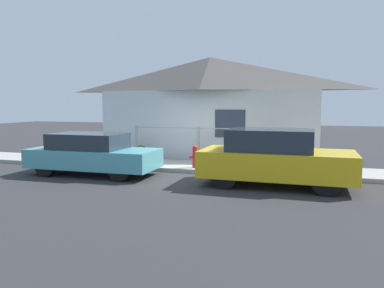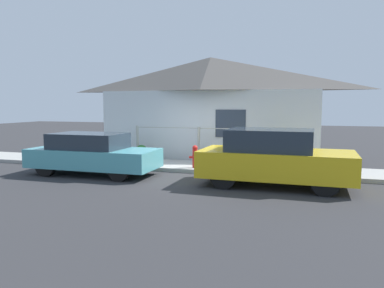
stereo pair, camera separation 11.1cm
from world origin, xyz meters
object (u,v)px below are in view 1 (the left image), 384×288
car_left (92,154)px  fire_hydrant (195,156)px  car_right (275,158)px  potted_plant_by_fence (141,152)px  potted_plant_near_hydrant (214,157)px  potted_plant_corner (276,154)px

car_left → fire_hydrant: 3.21m
car_right → fire_hydrant: (-2.63, 1.44, -0.25)m
fire_hydrant → potted_plant_by_fence: fire_hydrant is taller
car_right → potted_plant_near_hydrant: bearing=136.2°
potted_plant_by_fence → potted_plant_corner: potted_plant_corner is taller
car_right → potted_plant_near_hydrant: size_ratio=7.66×
car_left → potted_plant_corner: size_ratio=5.63×
car_left → potted_plant_corner: bearing=25.7°
car_right → fire_hydrant: car_right is taller
car_left → potted_plant_corner: (5.35, 2.58, -0.13)m
car_right → potted_plant_near_hydrant: car_right is taller
fire_hydrant → potted_plant_corner: size_ratio=1.03×
potted_plant_corner → fire_hydrant: bearing=-155.5°
potted_plant_corner → potted_plant_by_fence: bearing=179.5°
car_right → potted_plant_near_hydrant: (-2.17, 2.18, -0.35)m
fire_hydrant → potted_plant_corner: (2.48, 1.13, 0.01)m
car_left → potted_plant_near_hydrant: car_left is taller
car_left → car_right: 5.49m
fire_hydrant → car_left: bearing=-153.3°
potted_plant_corner → car_right: bearing=-86.8°
car_left → fire_hydrant: (2.87, 1.44, -0.14)m
car_right → fire_hydrant: size_ratio=5.50×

